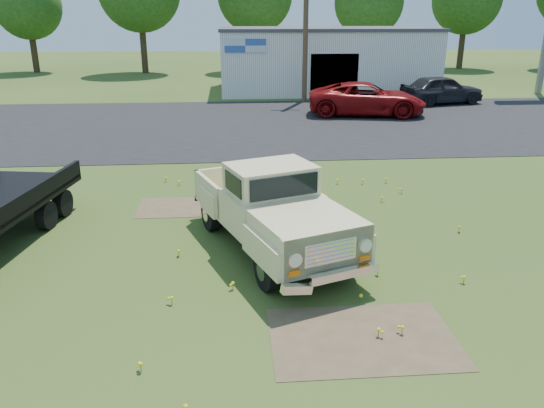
{
  "coord_description": "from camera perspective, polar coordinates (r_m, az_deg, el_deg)",
  "views": [
    {
      "loc": [
        -0.56,
        -10.22,
        4.94
      ],
      "look_at": [
        0.35,
        1.0,
        0.92
      ],
      "focal_mm": 35.0,
      "sensor_mm": 36.0,
      "label": 1
    }
  ],
  "objects": [
    {
      "name": "ground",
      "position": [
        11.36,
        -1.34,
        -6.11
      ],
      "size": [
        140.0,
        140.0,
        0.0
      ],
      "primitive_type": "plane",
      "color": "#304C18",
      "rests_on": "ground"
    },
    {
      "name": "asphalt_lot",
      "position": [
        25.7,
        -3.31,
        8.56
      ],
      "size": [
        90.0,
        14.0,
        0.02
      ],
      "primitive_type": "cube",
      "color": "black",
      "rests_on": "ground"
    },
    {
      "name": "dirt_patch_a",
      "position": [
        8.99,
        9.72,
        -14.01
      ],
      "size": [
        3.0,
        2.0,
        0.01
      ],
      "primitive_type": "cube",
      "color": "brown",
      "rests_on": "ground"
    },
    {
      "name": "dirt_patch_b",
      "position": [
        14.65,
        -9.98,
        -0.35
      ],
      "size": [
        2.2,
        1.6,
        0.01
      ],
      "primitive_type": "cube",
      "color": "brown",
      "rests_on": "ground"
    },
    {
      "name": "commercial_building",
      "position": [
        37.89,
        5.57,
        15.29
      ],
      "size": [
        14.2,
        8.2,
        4.15
      ],
      "color": "beige",
      "rests_on": "ground"
    },
    {
      "name": "utility_pole_mid",
      "position": [
        32.54,
        3.65,
        19.04
      ],
      "size": [
        1.6,
        0.3,
        9.0
      ],
      "color": "#462C20",
      "rests_on": "ground"
    },
    {
      "name": "treeline_b",
      "position": [
        54.11,
        -24.81,
        18.76
      ],
      "size": [
        5.76,
        5.76,
        8.57
      ],
      "color": "#392A1A",
      "rests_on": "ground"
    },
    {
      "name": "treeline_e",
      "position": [
        50.8,
        10.38,
        20.56
      ],
      "size": [
        6.08,
        6.08,
        9.04
      ],
      "color": "#392A1A",
      "rests_on": "ground"
    },
    {
      "name": "treeline_f",
      "position": [
        56.44,
        20.22,
        19.94
      ],
      "size": [
        6.4,
        6.4,
        9.52
      ],
      "color": "#392A1A",
      "rests_on": "ground"
    },
    {
      "name": "vintage_pickup_truck",
      "position": [
        11.53,
        -0.11,
        -0.41
      ],
      "size": [
        3.85,
        5.8,
        1.96
      ],
      "primitive_type": null,
      "rotation": [
        0.0,
        0.0,
        0.36
      ],
      "color": "beige",
      "rests_on": "ground"
    },
    {
      "name": "red_pickup",
      "position": [
        28.38,
        10.17,
        11.05
      ],
      "size": [
        6.37,
        3.74,
        1.66
      ],
      "primitive_type": "imported",
      "rotation": [
        0.0,
        0.0,
        1.4
      ],
      "color": "maroon",
      "rests_on": "ground"
    },
    {
      "name": "dark_sedan",
      "position": [
        33.1,
        17.77,
        11.63
      ],
      "size": [
        5.17,
        2.98,
        1.66
      ],
      "primitive_type": "imported",
      "rotation": [
        0.0,
        0.0,
        1.79
      ],
      "color": "black",
      "rests_on": "ground"
    }
  ]
}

